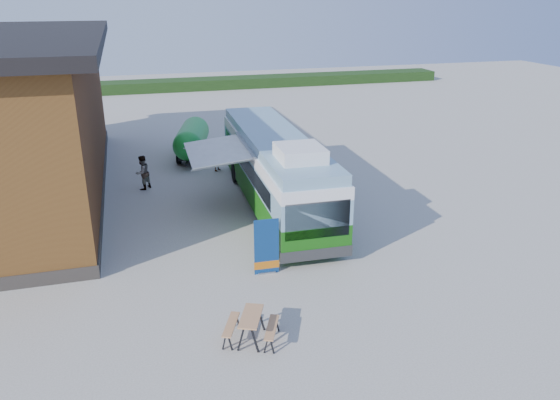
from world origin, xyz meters
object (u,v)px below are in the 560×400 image
object	(u,v)px
person_a	(217,156)
slurry_tanker	(192,138)
bus	(275,167)
picnic_table	(251,322)
banner	(267,252)
person_b	(142,173)

from	to	relation	value
person_a	slurry_tanker	xyz separation A→B (m)	(-1.00, 2.77, 0.37)
person_a	slurry_tanker	distance (m)	2.97
bus	slurry_tanker	distance (m)	9.18
slurry_tanker	picnic_table	bearing A→B (deg)	-78.01
bus	banner	size ratio (longest dim) A/B	6.18
person_b	slurry_tanker	world-z (taller)	slurry_tanker
person_a	bus	bearing A→B (deg)	-126.37
person_b	person_a	bearing A→B (deg)	162.18
picnic_table	person_b	world-z (taller)	person_b
picnic_table	person_a	distance (m)	15.88
person_b	slurry_tanker	size ratio (longest dim) A/B	0.31
person_a	slurry_tanker	size ratio (longest dim) A/B	0.30
bus	banner	bearing A→B (deg)	-106.47
bus	picnic_table	bearing A→B (deg)	-107.49
picnic_table	bus	bearing A→B (deg)	93.99
bus	person_b	xyz separation A→B (m)	(-5.73, 3.99, -0.99)
banner	person_a	distance (m)	12.10
person_b	picnic_table	bearing A→B (deg)	55.68
bus	person_a	bearing A→B (deg)	107.23
bus	slurry_tanker	size ratio (longest dim) A/B	2.31
banner	person_a	xyz separation A→B (m)	(0.32, 12.10, -0.01)
picnic_table	person_b	distance (m)	13.99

